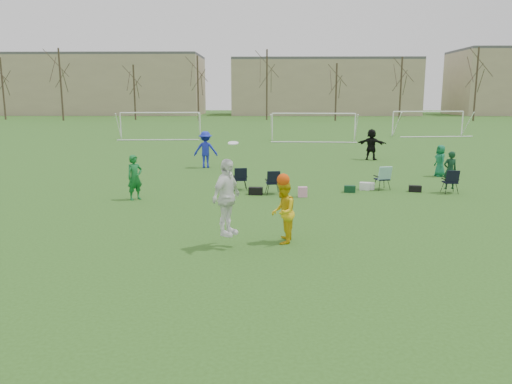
{
  "coord_description": "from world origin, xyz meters",
  "views": [
    {
      "loc": [
        -0.28,
        -12.48,
        3.91
      ],
      "look_at": [
        -0.53,
        1.32,
        1.25
      ],
      "focal_mm": 35.0,
      "sensor_mm": 36.0,
      "label": 1
    }
  ],
  "objects_px": {
    "fielder_green_far": "(440,161)",
    "goal_mid": "(313,119)",
    "goal_right": "(428,116)",
    "goal_left": "(160,118)",
    "fielder_blue": "(206,150)",
    "center_contest": "(252,204)",
    "fielder_green_near": "(135,177)",
    "fielder_black": "(371,144)"
  },
  "relations": [
    {
      "from": "fielder_green_near",
      "to": "fielder_blue",
      "type": "distance_m",
      "value": 8.9
    },
    {
      "from": "fielder_green_far",
      "to": "goal_mid",
      "type": "xyz_separation_m",
      "value": [
        -4.37,
        19.9,
        1.15
      ]
    },
    {
      "from": "fielder_green_near",
      "to": "center_contest",
      "type": "relative_size",
      "value": 0.62
    },
    {
      "from": "center_contest",
      "to": "goal_mid",
      "type": "height_order",
      "value": "center_contest"
    },
    {
      "from": "fielder_blue",
      "to": "goal_mid",
      "type": "height_order",
      "value": "goal_mid"
    },
    {
      "from": "fielder_blue",
      "to": "goal_right",
      "type": "relative_size",
      "value": 0.27
    },
    {
      "from": "fielder_green_far",
      "to": "fielder_black",
      "type": "bearing_deg",
      "value": -169.32
    },
    {
      "from": "fielder_green_near",
      "to": "goal_right",
      "type": "xyz_separation_m",
      "value": [
        21.24,
        31.81,
        1.06
      ]
    },
    {
      "from": "fielder_green_far",
      "to": "goal_mid",
      "type": "distance_m",
      "value": 20.41
    },
    {
      "from": "goal_mid",
      "to": "goal_right",
      "type": "xyz_separation_m",
      "value": [
        12.0,
        6.0,
        0.0
      ]
    },
    {
      "from": "center_contest",
      "to": "goal_left",
      "type": "height_order",
      "value": "center_contest"
    },
    {
      "from": "fielder_green_far",
      "to": "goal_left",
      "type": "distance_m",
      "value": 28.61
    },
    {
      "from": "center_contest",
      "to": "goal_right",
      "type": "bearing_deg",
      "value": 66.24
    },
    {
      "from": "fielder_green_near",
      "to": "fielder_black",
      "type": "relative_size",
      "value": 0.9
    },
    {
      "from": "fielder_green_far",
      "to": "goal_right",
      "type": "height_order",
      "value": "goal_right"
    },
    {
      "from": "fielder_blue",
      "to": "fielder_black",
      "type": "bearing_deg",
      "value": -161.62
    },
    {
      "from": "fielder_blue",
      "to": "center_contest",
      "type": "distance_m",
      "value": 14.93
    },
    {
      "from": "goal_left",
      "to": "goal_right",
      "type": "height_order",
      "value": "same"
    },
    {
      "from": "goal_left",
      "to": "goal_mid",
      "type": "relative_size",
      "value": 1.0
    },
    {
      "from": "center_contest",
      "to": "goal_mid",
      "type": "relative_size",
      "value": 0.38
    },
    {
      "from": "fielder_green_far",
      "to": "center_contest",
      "type": "xyz_separation_m",
      "value": [
        -8.97,
        -11.8,
        0.36
      ]
    },
    {
      "from": "fielder_green_near",
      "to": "goal_mid",
      "type": "relative_size",
      "value": 0.23
    },
    {
      "from": "fielder_blue",
      "to": "goal_left",
      "type": "bearing_deg",
      "value": -73.38
    },
    {
      "from": "fielder_green_far",
      "to": "center_contest",
      "type": "relative_size",
      "value": 0.56
    },
    {
      "from": "goal_mid",
      "to": "fielder_blue",
      "type": "bearing_deg",
      "value": -109.87
    },
    {
      "from": "goal_right",
      "to": "center_contest",
      "type": "bearing_deg",
      "value": -121.76
    },
    {
      "from": "center_contest",
      "to": "goal_mid",
      "type": "distance_m",
      "value": 32.05
    },
    {
      "from": "fielder_green_far",
      "to": "center_contest",
      "type": "bearing_deg",
      "value": -43.92
    },
    {
      "from": "goal_mid",
      "to": "fielder_green_near",
      "type": "bearing_deg",
      "value": -105.69
    },
    {
      "from": "fielder_black",
      "to": "goal_right",
      "type": "distance_m",
      "value": 21.69
    },
    {
      "from": "center_contest",
      "to": "goal_right",
      "type": "distance_m",
      "value": 41.21
    },
    {
      "from": "goal_left",
      "to": "fielder_blue",
      "type": "bearing_deg",
      "value": -76.34
    },
    {
      "from": "goal_right",
      "to": "fielder_blue",
      "type": "bearing_deg",
      "value": -138.28
    },
    {
      "from": "goal_left",
      "to": "fielder_green_near",
      "type": "bearing_deg",
      "value": -85.29
    },
    {
      "from": "fielder_green_far",
      "to": "fielder_black",
      "type": "xyz_separation_m",
      "value": [
        -2.03,
        6.51,
        0.18
      ]
    },
    {
      "from": "goal_left",
      "to": "goal_right",
      "type": "xyz_separation_m",
      "value": [
        26.0,
        4.0,
        0.0
      ]
    },
    {
      "from": "goal_left",
      "to": "goal_right",
      "type": "bearing_deg",
      "value": 3.75
    },
    {
      "from": "fielder_blue",
      "to": "center_contest",
      "type": "bearing_deg",
      "value": 99.38
    },
    {
      "from": "center_contest",
      "to": "goal_left",
      "type": "relative_size",
      "value": 0.38
    },
    {
      "from": "fielder_black",
      "to": "goal_mid",
      "type": "bearing_deg",
      "value": -56.2
    },
    {
      "from": "goal_mid",
      "to": "goal_right",
      "type": "distance_m",
      "value": 13.42
    },
    {
      "from": "center_contest",
      "to": "fielder_green_near",
      "type": "bearing_deg",
      "value": 128.2
    }
  ]
}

